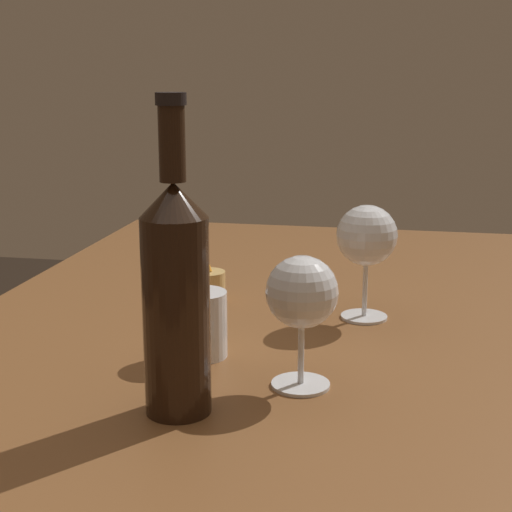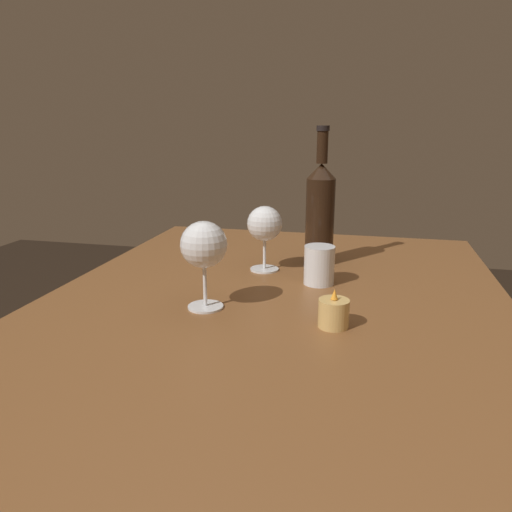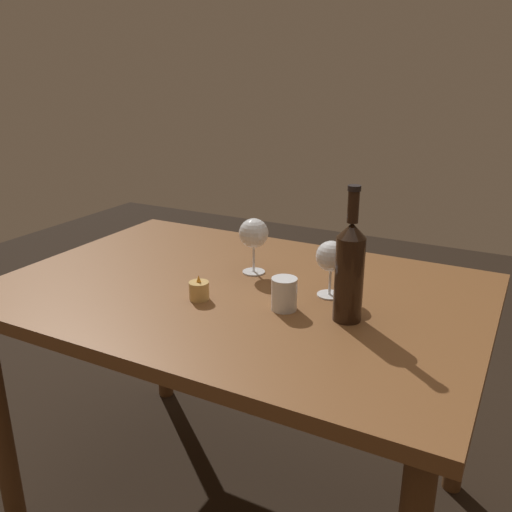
# 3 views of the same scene
# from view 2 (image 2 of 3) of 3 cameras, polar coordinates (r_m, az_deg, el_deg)

# --- Properties ---
(dining_table) EXTENTS (1.30, 0.90, 0.74)m
(dining_table) POSITION_cam_2_polar(r_m,az_deg,el_deg) (0.93, 1.46, -11.43)
(dining_table) COLOR brown
(dining_table) RESTS_ON ground
(wine_glass_left) EXTENTS (0.09, 0.09, 0.16)m
(wine_glass_left) POSITION_cam_2_polar(r_m,az_deg,el_deg) (0.88, -6.14, 1.14)
(wine_glass_left) COLOR white
(wine_glass_left) RESTS_ON dining_table
(wine_glass_right) EXTENTS (0.08, 0.08, 0.15)m
(wine_glass_right) POSITION_cam_2_polar(r_m,az_deg,el_deg) (1.10, 1.02, 3.63)
(wine_glass_right) COLOR white
(wine_glass_right) RESTS_ON dining_table
(wine_bottle) EXTENTS (0.07, 0.07, 0.32)m
(wine_bottle) POSITION_cam_2_polar(r_m,az_deg,el_deg) (1.17, 7.53, 5.25)
(wine_bottle) COLOR black
(wine_bottle) RESTS_ON dining_table
(water_tumbler) EXTENTS (0.06, 0.06, 0.08)m
(water_tumbler) POSITION_cam_2_polar(r_m,az_deg,el_deg) (1.03, 7.41, -1.28)
(water_tumbler) COLOR white
(water_tumbler) RESTS_ON dining_table
(votive_candle) EXTENTS (0.05, 0.05, 0.07)m
(votive_candle) POSITION_cam_2_polar(r_m,az_deg,el_deg) (0.83, 9.09, -6.73)
(votive_candle) COLOR #DBB266
(votive_candle) RESTS_ON dining_table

